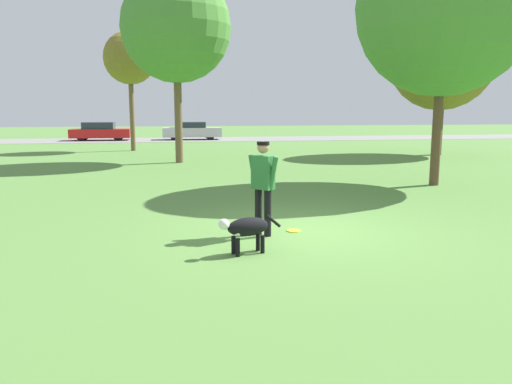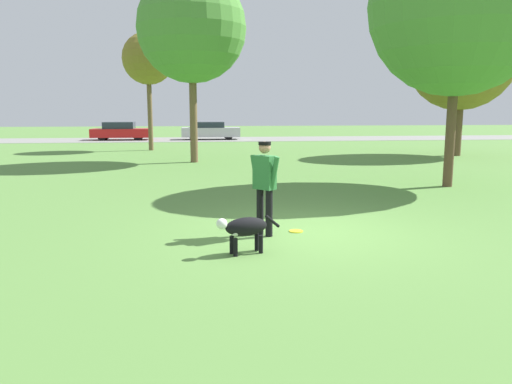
{
  "view_description": "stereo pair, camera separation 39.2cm",
  "coord_description": "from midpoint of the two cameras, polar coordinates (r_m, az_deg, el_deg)",
  "views": [
    {
      "loc": [
        -2.31,
        -8.89,
        2.28
      ],
      "look_at": [
        -0.95,
        -0.71,
        0.9
      ],
      "focal_mm": 35.0,
      "sensor_mm": 36.0,
      "label": 1
    },
    {
      "loc": [
        -1.92,
        -8.95,
        2.28
      ],
      "look_at": [
        -0.95,
        -0.71,
        0.9
      ],
      "focal_mm": 35.0,
      "sensor_mm": 36.0,
      "label": 2
    }
  ],
  "objects": [
    {
      "name": "ground_plane",
      "position": [
        9.44,
        3.82,
        -4.55
      ],
      "size": [
        120.0,
        120.0,
        0.0
      ],
      "primitive_type": "plane",
      "color": "#56843D"
    },
    {
      "name": "far_road_strip",
      "position": [
        38.46,
        -6.28,
        6.0
      ],
      "size": [
        120.0,
        6.0,
        0.01
      ],
      "color": "gray",
      "rests_on": "ground_plane"
    },
    {
      "name": "person",
      "position": [
        8.97,
        -0.44,
        1.33
      ],
      "size": [
        0.51,
        0.55,
        1.71
      ],
      "rotation": [
        0.0,
        0.0,
        -0.83
      ],
      "color": "black",
      "rests_on": "ground_plane"
    },
    {
      "name": "dog",
      "position": [
        7.92,
        -2.58,
        -4.14
      ],
      "size": [
        1.08,
        0.49,
        0.61
      ],
      "rotation": [
        0.0,
        0.0,
        3.44
      ],
      "color": "black",
      "rests_on": "ground_plane"
    },
    {
      "name": "frisbee",
      "position": [
        9.47,
        3.15,
        -4.44
      ],
      "size": [
        0.26,
        0.26,
        0.02
      ],
      "color": "yellow",
      "rests_on": "ground_plane"
    },
    {
      "name": "tree_mid_center",
      "position": [
        22.04,
        -9.65,
        18.08
      ],
      "size": [
        4.59,
        4.59,
        7.95
      ],
      "color": "brown",
      "rests_on": "ground_plane"
    },
    {
      "name": "tree_near_right",
      "position": [
        16.14,
        20.02,
        19.17
      ],
      "size": [
        5.07,
        5.07,
        7.7
      ],
      "color": "brown",
      "rests_on": "ground_plane"
    },
    {
      "name": "tree_far_right",
      "position": [
        26.85,
        20.09,
        14.27
      ],
      "size": [
        5.18,
        5.18,
        7.4
      ],
      "color": "brown",
      "rests_on": "ground_plane"
    },
    {
      "name": "tree_far_left",
      "position": [
        28.76,
        -14.61,
        14.55
      ],
      "size": [
        2.83,
        2.83,
        6.44
      ],
      "color": "brown",
      "rests_on": "ground_plane"
    },
    {
      "name": "parked_car_red",
      "position": [
        38.76,
        -17.64,
        6.61
      ],
      "size": [
        4.29,
        1.85,
        1.34
      ],
      "rotation": [
        0.0,
        0.0,
        -0.01
      ],
      "color": "red",
      "rests_on": "ground_plane"
    },
    {
      "name": "parked_car_silver",
      "position": [
        38.23,
        -7.67,
        6.94
      ],
      "size": [
        4.36,
        1.76,
        1.33
      ],
      "rotation": [
        0.0,
        0.0,
        -0.0
      ],
      "color": "#B7B7BC",
      "rests_on": "ground_plane"
    }
  ]
}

